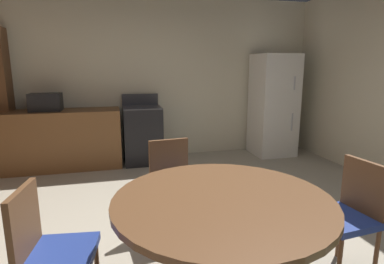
{
  "coord_description": "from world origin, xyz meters",
  "views": [
    {
      "loc": [
        -0.71,
        -2.28,
        1.54
      ],
      "look_at": [
        0.17,
        1.2,
        0.79
      ],
      "focal_mm": 29.01,
      "sensor_mm": 36.0,
      "label": 1
    }
  ],
  "objects_px": {
    "oven_range": "(143,134)",
    "dining_table": "(222,220)",
    "chair_west": "(48,247)",
    "chair_east": "(350,211)",
    "refrigerator": "(273,105)",
    "microwave": "(46,102)",
    "chair_north": "(173,180)"
  },
  "relations": [
    {
      "from": "oven_range",
      "to": "refrigerator",
      "type": "bearing_deg",
      "value": -1.34
    },
    {
      "from": "dining_table",
      "to": "chair_east",
      "type": "height_order",
      "value": "chair_east"
    },
    {
      "from": "microwave",
      "to": "chair_west",
      "type": "height_order",
      "value": "microwave"
    },
    {
      "from": "microwave",
      "to": "chair_north",
      "type": "height_order",
      "value": "microwave"
    },
    {
      "from": "refrigerator",
      "to": "chair_west",
      "type": "bearing_deg",
      "value": -135.12
    },
    {
      "from": "dining_table",
      "to": "refrigerator",
      "type": "bearing_deg",
      "value": 57.09
    },
    {
      "from": "microwave",
      "to": "chair_west",
      "type": "distance_m",
      "value": 3.27
    },
    {
      "from": "chair_west",
      "to": "oven_range",
      "type": "bearing_deg",
      "value": 82.33
    },
    {
      "from": "refrigerator",
      "to": "oven_range",
      "type": "bearing_deg",
      "value": 178.66
    },
    {
      "from": "refrigerator",
      "to": "microwave",
      "type": "bearing_deg",
      "value": 179.22
    },
    {
      "from": "chair_west",
      "to": "chair_north",
      "type": "bearing_deg",
      "value": 51.88
    },
    {
      "from": "oven_range",
      "to": "chair_west",
      "type": "bearing_deg",
      "value": -104.9
    },
    {
      "from": "refrigerator",
      "to": "chair_west",
      "type": "distance_m",
      "value": 4.45
    },
    {
      "from": "oven_range",
      "to": "dining_table",
      "type": "height_order",
      "value": "oven_range"
    },
    {
      "from": "refrigerator",
      "to": "chair_west",
      "type": "height_order",
      "value": "refrigerator"
    },
    {
      "from": "chair_west",
      "to": "dining_table",
      "type": "bearing_deg",
      "value": 0.0
    },
    {
      "from": "refrigerator",
      "to": "chair_north",
      "type": "distance_m",
      "value": 3.17
    },
    {
      "from": "chair_east",
      "to": "dining_table",
      "type": "bearing_deg",
      "value": -0.0
    },
    {
      "from": "chair_west",
      "to": "chair_east",
      "type": "bearing_deg",
      "value": 6.41
    },
    {
      "from": "dining_table",
      "to": "chair_east",
      "type": "xyz_separation_m",
      "value": [
        1.04,
        0.1,
        -0.11
      ]
    },
    {
      "from": "dining_table",
      "to": "chair_west",
      "type": "xyz_separation_m",
      "value": [
        -1.03,
        0.13,
        -0.11
      ]
    },
    {
      "from": "oven_range",
      "to": "chair_west",
      "type": "relative_size",
      "value": 1.26
    },
    {
      "from": "refrigerator",
      "to": "chair_north",
      "type": "relative_size",
      "value": 2.02
    },
    {
      "from": "oven_range",
      "to": "chair_east",
      "type": "bearing_deg",
      "value": -69.18
    },
    {
      "from": "dining_table",
      "to": "chair_north",
      "type": "height_order",
      "value": "chair_north"
    },
    {
      "from": "chair_west",
      "to": "chair_east",
      "type": "height_order",
      "value": "same"
    },
    {
      "from": "oven_range",
      "to": "refrigerator",
      "type": "xyz_separation_m",
      "value": [
        2.3,
        -0.05,
        0.41
      ]
    },
    {
      "from": "refrigerator",
      "to": "microwave",
      "type": "xyz_separation_m",
      "value": [
        -3.7,
        0.05,
        0.15
      ]
    },
    {
      "from": "oven_range",
      "to": "dining_table",
      "type": "bearing_deg",
      "value": -86.79
    },
    {
      "from": "refrigerator",
      "to": "dining_table",
      "type": "bearing_deg",
      "value": -122.91
    },
    {
      "from": "chair_north",
      "to": "chair_west",
      "type": "distance_m",
      "value": 1.29
    },
    {
      "from": "chair_east",
      "to": "chair_west",
      "type": "bearing_deg",
      "value": -6.41
    }
  ]
}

